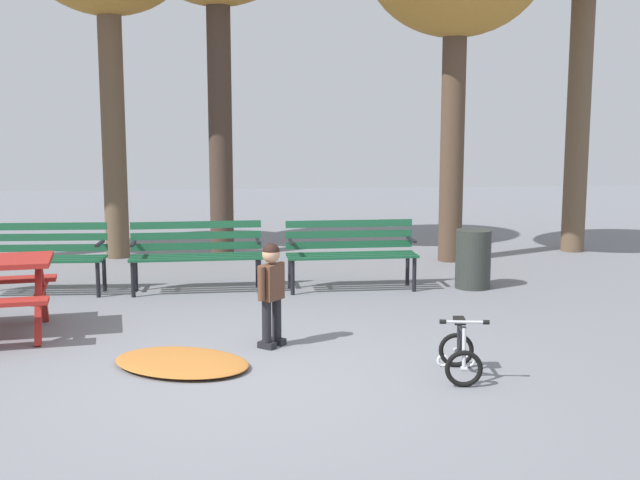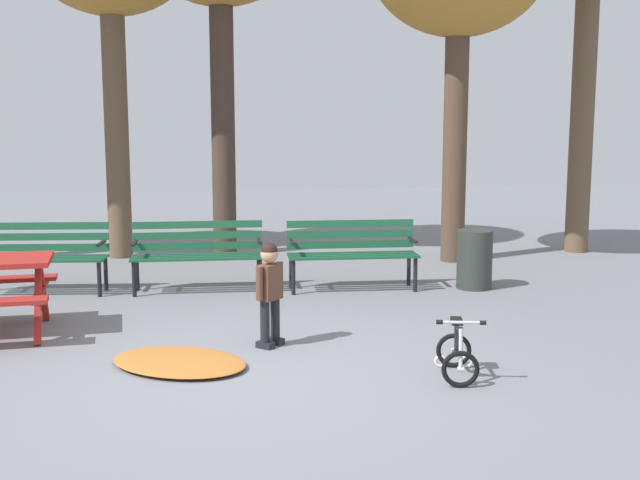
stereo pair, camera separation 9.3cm
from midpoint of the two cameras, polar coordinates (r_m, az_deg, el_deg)
ground at (r=6.71m, az=-5.18°, el=-9.72°), size 36.00×36.00×0.00m
park_bench_far_left at (r=10.29m, az=-18.98°, el=-0.79°), size 1.62×0.52×0.85m
park_bench_left at (r=9.96m, az=-8.41°, el=-0.70°), size 1.62×0.52×0.85m
park_bench_right at (r=9.97m, az=2.54°, el=-0.61°), size 1.61×0.50×0.85m
child_standing at (r=7.45m, az=-3.23°, el=-3.32°), size 0.28×0.31×0.98m
kids_bicycle at (r=6.75m, az=10.09°, el=-7.93°), size 0.43×0.60×0.54m
leaf_pile at (r=7.09m, az=-9.58°, el=-8.50°), size 1.50×1.36×0.07m
trash_bin at (r=10.22m, az=11.16°, el=-1.35°), size 0.44×0.44×0.73m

